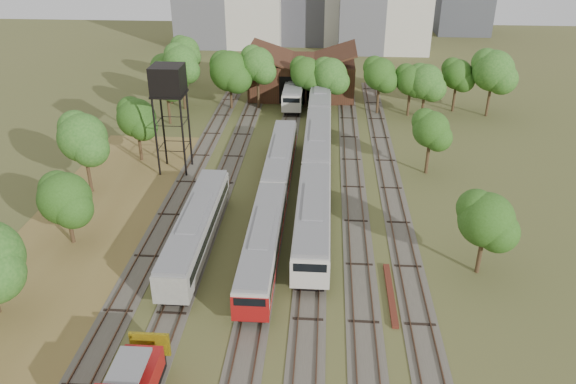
{
  "coord_description": "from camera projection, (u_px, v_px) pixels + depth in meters",
  "views": [
    {
      "loc": [
        2.77,
        -28.7,
        26.56
      ],
      "look_at": [
        -0.51,
        18.5,
        2.5
      ],
      "focal_mm": 35.0,
      "sensor_mm": 36.0,
      "label": 1
    }
  ],
  "objects": [
    {
      "name": "tree_band_right",
      "position": [
        437.0,
        133.0,
        59.9
      ],
      "size": [
        5.46,
        42.94,
        7.21
      ],
      "color": "#382616",
      "rests_on": "ground"
    },
    {
      "name": "railcar_rear",
      "position": [
        295.0,
        89.0,
        85.52
      ],
      "size": [
        2.82,
        16.08,
        3.49
      ],
      "color": "black",
      "rests_on": "ground"
    },
    {
      "name": "railcar_green_set",
      "position": [
        318.0,
        145.0,
        64.96
      ],
      "size": [
        3.03,
        52.08,
        3.74
      ],
      "color": "black",
      "rests_on": "ground"
    },
    {
      "name": "tree_band_far",
      "position": [
        335.0,
        72.0,
        79.28
      ],
      "size": [
        48.87,
        7.87,
        9.32
      ],
      "color": "#382616",
      "rests_on": "ground"
    },
    {
      "name": "rail_pile_far",
      "position": [
        390.0,
        294.0,
        42.95
      ],
      "size": [
        0.48,
        7.75,
        0.25
      ],
      "primitive_type": "cube",
      "color": "maroon",
      "rests_on": "ground"
    },
    {
      "name": "tracks",
      "position": [
        291.0,
        185.0,
        59.98
      ],
      "size": [
        24.6,
        80.0,
        0.19
      ],
      "color": "#4C473D",
      "rests_on": "ground"
    },
    {
      "name": "water_tower",
      "position": [
        168.0,
        83.0,
        59.02
      ],
      "size": [
        3.45,
        3.45,
        11.92
      ],
      "color": "black",
      "rests_on": "ground"
    },
    {
      "name": "old_grey_coach",
      "position": [
        196.0,
        229.0,
        48.31
      ],
      "size": [
        2.75,
        18.0,
        3.39
      ],
      "color": "black",
      "rests_on": "ground"
    },
    {
      "name": "ground",
      "position": [
        277.0,
        349.0,
        37.73
      ],
      "size": [
        240.0,
        240.0,
        0.0
      ],
      "primitive_type": "plane",
      "color": "#475123",
      "rests_on": "ground"
    },
    {
      "name": "railcar_red_set",
      "position": [
        273.0,
        196.0,
        54.03
      ],
      "size": [
        2.68,
        34.58,
        3.31
      ],
      "color": "black",
      "rests_on": "ground"
    },
    {
      "name": "maintenance_shed",
      "position": [
        302.0,
        76.0,
        88.03
      ],
      "size": [
        16.45,
        11.55,
        7.58
      ],
      "color": "#3C2516",
      "rests_on": "ground"
    },
    {
      "name": "tree_band_left",
      "position": [
        113.0,
        127.0,
        61.03
      ],
      "size": [
        7.63,
        72.58,
        8.5
      ],
      "color": "#382616",
      "rests_on": "ground"
    },
    {
      "name": "dry_grass_patch",
      "position": [
        66.0,
        270.0,
        45.95
      ],
      "size": [
        14.0,
        60.0,
        0.04
      ],
      "primitive_type": "cube",
      "color": "brown",
      "rests_on": "ground"
    }
  ]
}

